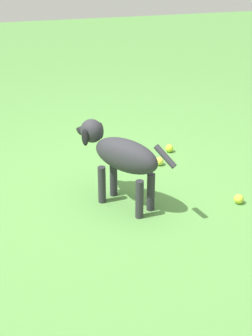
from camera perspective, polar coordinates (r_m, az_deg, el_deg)
name	(u,v)px	position (r m, az deg, el deg)	size (l,w,h in m)	color
ground	(93,192)	(3.57, -3.82, -2.72)	(14.00, 14.00, 0.00)	#548C42
dog	(120,155)	(3.26, -0.66, 1.50)	(0.52, 0.68, 0.55)	#2D2D33
tennis_ball_0	(159,161)	(3.95, 3.79, 0.77)	(0.07, 0.07, 0.07)	#D3E03F
tennis_ball_1	(169,148)	(4.18, 4.95, 2.25)	(0.07, 0.07, 0.07)	#C5E032
tennis_ball_2	(239,199)	(3.50, 12.71, -3.46)	(0.07, 0.07, 0.07)	#C3D239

